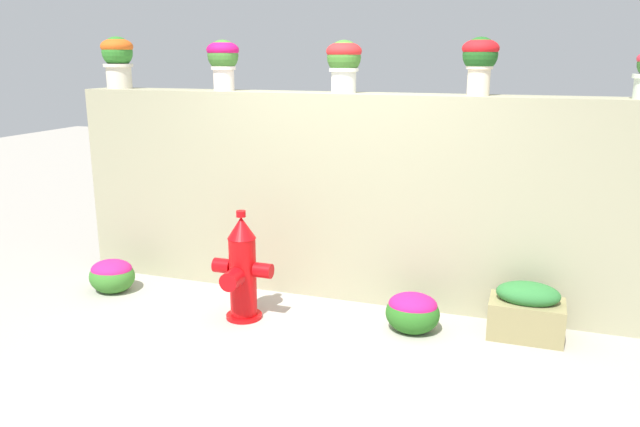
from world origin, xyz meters
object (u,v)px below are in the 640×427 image
at_px(potted_plant_0, 118,57).
at_px(potted_plant_3, 480,58).
at_px(potted_plant_2, 344,60).
at_px(potted_plant_1, 223,58).
at_px(fire_hydrant, 242,270).
at_px(flower_bush_left, 112,274).
at_px(planter_box, 527,311).
at_px(flower_bush_right, 413,311).

distance_m(potted_plant_0, potted_plant_3, 3.38).
bearing_deg(potted_plant_2, potted_plant_1, -179.31).
relative_size(potted_plant_0, potted_plant_2, 1.11).
height_order(potted_plant_0, fire_hydrant, potted_plant_0).
height_order(flower_bush_left, planter_box, planter_box).
xyz_separation_m(potted_plant_0, fire_hydrant, (1.67, -0.83, -1.69)).
height_order(potted_plant_0, planter_box, potted_plant_0).
distance_m(flower_bush_left, flower_bush_right, 2.79).
xyz_separation_m(potted_plant_2, fire_hydrant, (-0.59, -0.85, -1.66)).
bearing_deg(potted_plant_1, potted_plant_0, -179.65).
xyz_separation_m(potted_plant_2, planter_box, (1.63, -0.46, -1.87)).
bearing_deg(potted_plant_2, fire_hydrant, -124.69).
bearing_deg(potted_plant_0, potted_plant_3, -0.18).
distance_m(potted_plant_2, flower_bush_left, 2.86).
xyz_separation_m(potted_plant_1, flower_bush_left, (-0.87, -0.68, -1.93)).
xyz_separation_m(potted_plant_0, flower_bush_right, (3.04, -0.62, -1.94)).
xyz_separation_m(flower_bush_left, planter_box, (3.63, 0.23, 0.05)).
distance_m(potted_plant_1, potted_plant_3, 2.26).
relative_size(potted_plant_3, fire_hydrant, 0.49).
xyz_separation_m(potted_plant_0, flower_bush_left, (0.25, -0.67, -1.94)).
relative_size(potted_plant_2, planter_box, 0.78).
bearing_deg(planter_box, potted_plant_2, 164.21).
bearing_deg(fire_hydrant, potted_plant_2, 55.31).
xyz_separation_m(potted_plant_1, fire_hydrant, (0.54, -0.84, -1.68)).
bearing_deg(potted_plant_3, flower_bush_right, -119.75).
bearing_deg(potted_plant_3, flower_bush_left, -168.14).
height_order(potted_plant_0, potted_plant_3, potted_plant_0).
bearing_deg(potted_plant_0, flower_bush_right, -11.46).
bearing_deg(potted_plant_3, planter_box, -40.44).
distance_m(potted_plant_2, flower_bush_right, 2.16).
xyz_separation_m(potted_plant_3, flower_bush_right, (-0.35, -0.60, -1.93)).
bearing_deg(flower_bush_right, potted_plant_2, 140.74).
height_order(potted_plant_3, flower_bush_left, potted_plant_3).
bearing_deg(potted_plant_1, planter_box, -9.18).
distance_m(potted_plant_3, planter_box, 2.00).
relative_size(fire_hydrant, planter_box, 1.64).
xyz_separation_m(potted_plant_3, flower_bush_left, (-3.13, -0.66, -1.94)).
xyz_separation_m(fire_hydrant, flower_bush_left, (-1.42, 0.17, -0.26)).
distance_m(fire_hydrant, flower_bush_left, 1.45).
bearing_deg(fire_hydrant, potted_plant_3, 25.64).
bearing_deg(potted_plant_1, flower_bush_left, -142.29).
relative_size(potted_plant_0, fire_hydrant, 0.53).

